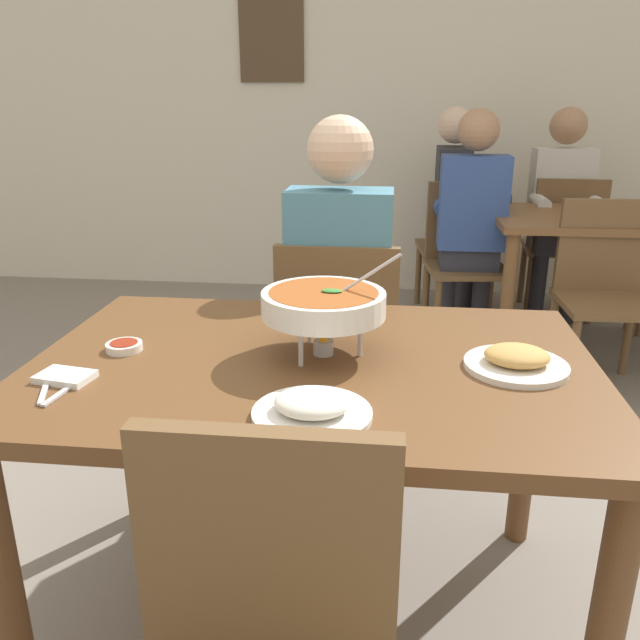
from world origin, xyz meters
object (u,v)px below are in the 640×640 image
Objects in this scene: appetizer_plate at (516,360)px; curry_bowl at (324,304)px; chair_bg_corner at (604,284)px; chair_bg_right at (464,252)px; sauce_dish at (124,346)px; chair_diner_main at (338,345)px; dining_table_far at (584,240)px; rice_plate at (312,408)px; diner_main at (340,280)px; patron_bg_middle at (457,200)px; patron_bg_left at (561,203)px; chair_bg_middle at (468,237)px; patron_bg_right at (471,215)px; chair_bg_left at (563,240)px; dining_table_main at (313,399)px.

curry_bowl is at bearing 175.44° from appetizer_plate.
appetizer_plate is at bearing -113.24° from chair_bg_corner.
curry_bowl is 2.37m from chair_bg_right.
appetizer_plate is 2.67× the size of sauce_dish.
chair_diner_main is 3.75× the size of appetizer_plate.
chair_bg_corner reaches higher than dining_table_far.
diner_main is at bearing 91.85° from rice_plate.
appetizer_plate is 0.18× the size of patron_bg_middle.
curry_bowl is at bearing -88.33° from diner_main.
chair_diner_main is 0.69× the size of patron_bg_middle.
chair_bg_corner is 0.69× the size of patron_bg_left.
chair_diner_main is 0.92m from appetizer_plate.
appetizer_plate is 0.27× the size of chair_bg_middle.
curry_bowl is at bearing -105.32° from patron_bg_right.
patron_bg_left is at bearing -3.55° from patron_bg_middle.
chair_bg_left is (0.03, 0.54, -0.11)m from dining_table_far.
chair_bg_middle is (-0.59, 0.03, 0.00)m from chair_bg_left.
chair_bg_corner is at bearing -62.84° from chair_bg_middle.
patron_bg_right is (0.61, 1.42, 0.00)m from diner_main.
rice_plate is at bearing -83.32° from dining_table_main.
dining_table_main is at bearing -119.19° from curry_bowl.
dining_table_main is at bearing -0.82° from sauce_dish.
rice_plate and appetizer_plate have the same top height.
diner_main is 0.75m from curry_bowl.
diner_main reaches higher than dining_table_far.
sauce_dish is 0.07× the size of patron_bg_left.
dining_table_main is 2.96m from patron_bg_left.
chair_bg_right is at bearing 75.40° from dining_table_main.
appetizer_plate is 0.27× the size of chair_bg_left.
patron_bg_middle reaches higher than chair_bg_right.
patron_bg_right is at bearing 63.51° from sauce_dish.
chair_bg_corner is (1.19, 1.66, -0.38)m from curry_bowl.
patron_bg_right is at bearing 67.15° from chair_diner_main.
appetizer_plate is (0.44, 0.30, 0.00)m from rice_plate.
chair_bg_right is at bearing -146.73° from patron_bg_left.
chair_bg_left is at bearing 73.98° from appetizer_plate.
chair_bg_corner is at bearing 66.76° from appetizer_plate.
chair_bg_middle is at bearing 81.01° from chair_bg_right.
sauce_dish is (-0.96, 0.00, -0.01)m from appetizer_plate.
patron_bg_left and patron_bg_middle have the same top height.
diner_main is 1.54m from chair_bg_corner.
appetizer_plate is 0.27× the size of chair_bg_corner.
curry_bowl is at bearing -104.33° from chair_bg_right.
appetizer_plate is (0.48, -0.77, 0.04)m from diner_main.
chair_diner_main is 2.71× the size of curry_bowl.
patron_bg_middle reaches higher than curry_bowl.
curry_bowl is at bearing -125.51° from chair_bg_corner.
chair_diner_main is 0.91m from sauce_dish.
chair_bg_left is 0.69× the size of patron_bg_left.
rice_plate is 0.24× the size of dining_table_far.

